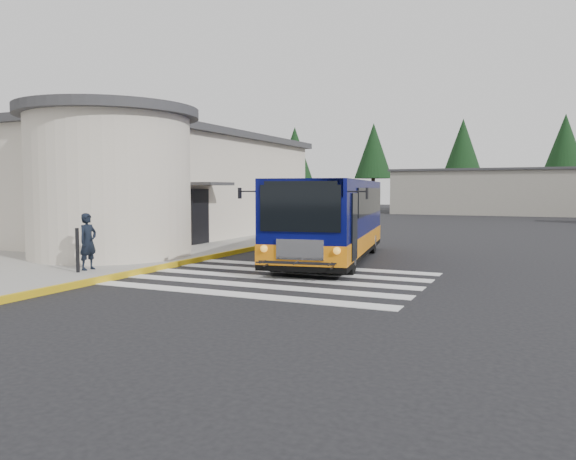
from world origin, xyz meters
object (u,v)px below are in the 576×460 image
at_px(pedestrian_a, 88,242).
at_px(pedestrian_b, 137,231).
at_px(transit_bus, 331,223).
at_px(bollard, 77,250).

xyz_separation_m(pedestrian_a, pedestrian_b, (-0.34, 2.41, 0.12)).
height_order(transit_bus, bollard, transit_bus).
bearing_deg(transit_bus, pedestrian_b, -157.92).
relative_size(pedestrian_a, bollard, 1.32).
bearing_deg(bollard, transit_bus, 51.64).
relative_size(transit_bus, pedestrian_b, 5.35).
distance_m(transit_bus, bollard, 7.82).
xyz_separation_m(pedestrian_b, bollard, (0.42, -2.89, -0.30)).
height_order(pedestrian_b, bollard, pedestrian_b).
distance_m(transit_bus, pedestrian_b, 6.18).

